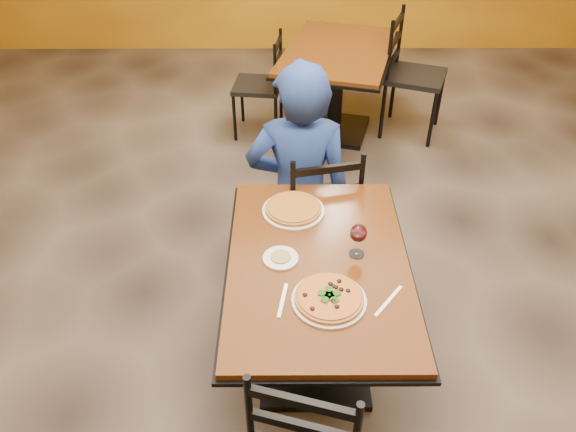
{
  "coord_description": "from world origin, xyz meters",
  "views": [
    {
      "loc": [
        -0.14,
        -2.29,
        2.41
      ],
      "look_at": [
        -0.14,
        -0.3,
        0.85
      ],
      "focal_mm": 34.15,
      "sensor_mm": 36.0,
      "label": 1
    }
  ],
  "objects_px": {
    "chair_second_right": "(416,77)",
    "pizza_far": "(293,208)",
    "table_second": "(337,72)",
    "plate_main": "(329,300)",
    "chair_main_far": "(317,208)",
    "table_main": "(317,292)",
    "chair_second_left": "(257,86)",
    "plate_far": "(293,211)",
    "diner": "(299,166)",
    "side_plate": "(281,258)",
    "wine_glass": "(358,239)",
    "pizza_main": "(329,297)"
  },
  "relations": [
    {
      "from": "chair_second_right",
      "to": "pizza_far",
      "type": "distance_m",
      "value": 2.41
    },
    {
      "from": "table_second",
      "to": "plate_main",
      "type": "distance_m",
      "value": 2.78
    },
    {
      "from": "chair_main_far",
      "to": "chair_second_right",
      "type": "distance_m",
      "value": 1.97
    },
    {
      "from": "table_second",
      "to": "chair_main_far",
      "type": "relative_size",
      "value": 1.55
    },
    {
      "from": "plate_main",
      "to": "pizza_far",
      "type": "relative_size",
      "value": 1.11
    },
    {
      "from": "table_main",
      "to": "chair_second_right",
      "type": "bearing_deg",
      "value": 69.43
    },
    {
      "from": "table_main",
      "to": "chair_second_right",
      "type": "relative_size",
      "value": 1.21
    },
    {
      "from": "chair_second_left",
      "to": "plate_far",
      "type": "relative_size",
      "value": 2.79
    },
    {
      "from": "chair_second_right",
      "to": "plate_main",
      "type": "bearing_deg",
      "value": -177.48
    },
    {
      "from": "diner",
      "to": "chair_main_far",
      "type": "bearing_deg",
      "value": 121.63
    },
    {
      "from": "plate_main",
      "to": "diner",
      "type": "bearing_deg",
      "value": 94.64
    },
    {
      "from": "plate_far",
      "to": "side_plate",
      "type": "relative_size",
      "value": 1.94
    },
    {
      "from": "plate_main",
      "to": "table_second",
      "type": "bearing_deg",
      "value": 84.8
    },
    {
      "from": "table_second",
      "to": "plate_far",
      "type": "relative_size",
      "value": 4.62
    },
    {
      "from": "chair_second_left",
      "to": "plate_main",
      "type": "xyz_separation_m",
      "value": [
        0.41,
        -2.76,
        0.32
      ]
    },
    {
      "from": "table_main",
      "to": "wine_glass",
      "type": "relative_size",
      "value": 6.83
    },
    {
      "from": "table_main",
      "to": "table_second",
      "type": "bearing_deg",
      "value": 83.61
    },
    {
      "from": "chair_second_left",
      "to": "pizza_main",
      "type": "xyz_separation_m",
      "value": [
        0.41,
        -2.76,
        0.34
      ]
    },
    {
      "from": "chair_second_right",
      "to": "pizza_main",
      "type": "relative_size",
      "value": 3.59
    },
    {
      "from": "chair_main_far",
      "to": "plate_far",
      "type": "relative_size",
      "value": 2.98
    },
    {
      "from": "chair_main_far",
      "to": "wine_glass",
      "type": "distance_m",
      "value": 0.83
    },
    {
      "from": "table_main",
      "to": "chair_main_far",
      "type": "bearing_deg",
      "value": 87.33
    },
    {
      "from": "diner",
      "to": "pizza_main",
      "type": "distance_m",
      "value": 1.19
    },
    {
      "from": "table_second",
      "to": "wine_glass",
      "type": "relative_size",
      "value": 7.96
    },
    {
      "from": "chair_main_far",
      "to": "side_plate",
      "type": "bearing_deg",
      "value": 62.65
    },
    {
      "from": "diner",
      "to": "chair_second_right",
      "type": "bearing_deg",
      "value": -122.45
    },
    {
      "from": "chair_second_left",
      "to": "pizza_far",
      "type": "height_order",
      "value": "chair_second_left"
    },
    {
      "from": "plate_far",
      "to": "pizza_far",
      "type": "bearing_deg",
      "value": -45.0
    },
    {
      "from": "table_second",
      "to": "pizza_main",
      "type": "relative_size",
      "value": 5.05
    },
    {
      "from": "table_second",
      "to": "chair_main_far",
      "type": "distance_m",
      "value": 1.77
    },
    {
      "from": "chair_second_right",
      "to": "plate_main",
      "type": "distance_m",
      "value": 2.92
    },
    {
      "from": "chair_main_far",
      "to": "pizza_main",
      "type": "distance_m",
      "value": 1.06
    },
    {
      "from": "table_second",
      "to": "chair_second_left",
      "type": "bearing_deg",
      "value": 180.0
    },
    {
      "from": "pizza_far",
      "to": "wine_glass",
      "type": "relative_size",
      "value": 1.56
    },
    {
      "from": "chair_main_far",
      "to": "wine_glass",
      "type": "xyz_separation_m",
      "value": [
        0.14,
        -0.73,
        0.38
      ]
    },
    {
      "from": "plate_main",
      "to": "wine_glass",
      "type": "height_order",
      "value": "wine_glass"
    },
    {
      "from": "table_second",
      "to": "wine_glass",
      "type": "bearing_deg",
      "value": -92.52
    },
    {
      "from": "chair_second_left",
      "to": "pizza_main",
      "type": "bearing_deg",
      "value": 15.42
    },
    {
      "from": "chair_main_far",
      "to": "pizza_far",
      "type": "distance_m",
      "value": 0.53
    },
    {
      "from": "plate_main",
      "to": "table_main",
      "type": "bearing_deg",
      "value": 97.32
    },
    {
      "from": "wine_glass",
      "to": "table_second",
      "type": "bearing_deg",
      "value": 87.48
    },
    {
      "from": "table_second",
      "to": "chair_main_far",
      "type": "height_order",
      "value": "chair_main_far"
    },
    {
      "from": "plate_main",
      "to": "wine_glass",
      "type": "distance_m",
      "value": 0.33
    },
    {
      "from": "pizza_main",
      "to": "wine_glass",
      "type": "distance_m",
      "value": 0.33
    },
    {
      "from": "wine_glass",
      "to": "pizza_far",
      "type": "bearing_deg",
      "value": 131.33
    },
    {
      "from": "pizza_main",
      "to": "plate_far",
      "type": "xyz_separation_m",
      "value": [
        -0.14,
        0.61,
        -0.02
      ]
    },
    {
      "from": "chair_second_right",
      "to": "plate_main",
      "type": "relative_size",
      "value": 3.29
    },
    {
      "from": "chair_second_right",
      "to": "diner",
      "type": "bearing_deg",
      "value": 168.3
    },
    {
      "from": "diner",
      "to": "pizza_far",
      "type": "xyz_separation_m",
      "value": [
        -0.04,
        -0.57,
        0.12
      ]
    },
    {
      "from": "plate_main",
      "to": "pizza_far",
      "type": "distance_m",
      "value": 0.62
    }
  ]
}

